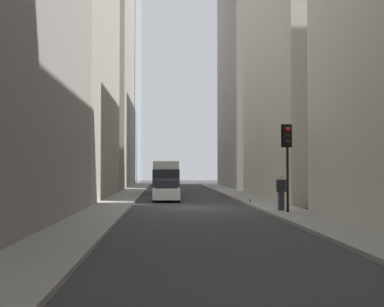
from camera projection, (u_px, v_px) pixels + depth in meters
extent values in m
plane|color=#302D30|center=(191.00, 207.00, 28.91)|extent=(135.00, 135.00, 0.00)
cube|color=gray|center=(111.00, 206.00, 28.68)|extent=(90.00, 2.20, 0.14)
cube|color=gray|center=(270.00, 206.00, 29.15)|extent=(90.00, 2.20, 0.14)
cube|color=gray|center=(267.00, 78.00, 60.55)|extent=(18.63, 10.00, 25.92)
cube|color=#B7B2A5|center=(328.00, 42.00, 38.11)|extent=(17.83, 10.00, 23.26)
cube|color=gray|center=(40.00, 9.00, 37.27)|extent=(17.58, 10.00, 27.56)
cube|color=gray|center=(87.00, 57.00, 59.94)|extent=(16.60, 10.00, 30.61)
cube|color=silver|center=(166.00, 176.00, 46.25)|extent=(4.60, 2.25, 2.60)
cube|color=#38383D|center=(166.00, 181.00, 43.05)|extent=(1.90, 2.25, 1.90)
cube|color=black|center=(166.00, 173.00, 43.06)|extent=(1.92, 2.09, 0.64)
cylinder|color=black|center=(178.00, 190.00, 43.07)|extent=(0.88, 0.28, 0.88)
cylinder|color=black|center=(154.00, 190.00, 42.97)|extent=(0.88, 0.28, 0.88)
cylinder|color=black|center=(176.00, 188.00, 47.67)|extent=(0.88, 0.28, 0.88)
cylinder|color=black|center=(155.00, 188.00, 47.56)|extent=(0.88, 0.28, 0.88)
cube|color=silver|center=(166.00, 193.00, 34.69)|extent=(4.30, 1.78, 0.70)
cube|color=black|center=(166.00, 184.00, 34.90)|extent=(2.10, 1.58, 0.54)
cylinder|color=black|center=(178.00, 197.00, 33.37)|extent=(0.64, 0.22, 0.64)
cylinder|color=black|center=(154.00, 197.00, 33.29)|extent=(0.64, 0.22, 0.64)
cylinder|color=black|center=(177.00, 195.00, 36.07)|extent=(0.64, 0.22, 0.64)
cylinder|color=black|center=(155.00, 195.00, 35.99)|extent=(0.64, 0.22, 0.64)
cylinder|color=black|center=(288.00, 179.00, 24.16)|extent=(0.12, 0.12, 3.16)
cube|color=black|center=(287.00, 136.00, 24.22)|extent=(0.28, 0.32, 0.90)
cube|color=black|center=(287.00, 136.00, 24.38)|extent=(0.03, 0.52, 1.10)
sphere|color=red|center=(288.00, 129.00, 24.07)|extent=(0.20, 0.20, 0.20)
sphere|color=black|center=(288.00, 135.00, 24.06)|extent=(0.20, 0.20, 0.20)
sphere|color=black|center=(288.00, 142.00, 24.05)|extent=(0.20, 0.20, 0.20)
cylinder|color=#33333D|center=(283.00, 201.00, 25.12)|extent=(0.16, 0.16, 0.92)
cylinder|color=#33333D|center=(279.00, 201.00, 25.11)|extent=(0.16, 0.16, 0.92)
cube|color=#232328|center=(281.00, 186.00, 25.14)|extent=(0.26, 0.44, 0.59)
sphere|color=beige|center=(281.00, 177.00, 25.15)|extent=(0.22, 0.22, 0.22)
cylinder|color=#236033|center=(250.00, 201.00, 31.11)|extent=(0.07, 0.07, 0.20)
cylinder|color=#236033|center=(250.00, 199.00, 31.11)|extent=(0.03, 0.03, 0.07)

